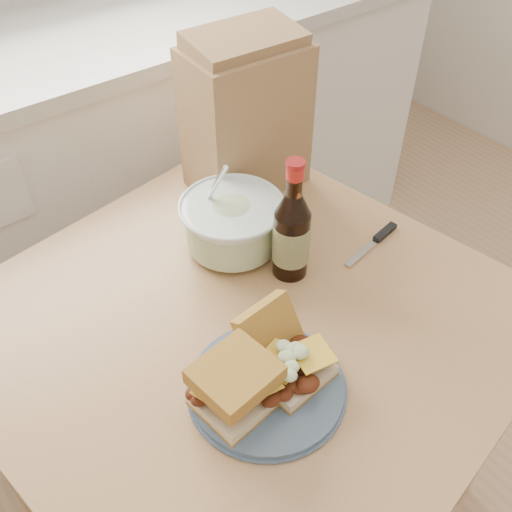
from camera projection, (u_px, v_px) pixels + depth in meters
cabinet_run at (82, 185)px, 1.78m from camera, size 2.50×0.64×0.94m
dining_table at (245, 353)px, 1.11m from camera, size 1.02×1.02×0.75m
plate at (267, 386)px, 0.91m from camera, size 0.25×0.25×0.02m
sandwich_left at (236, 385)px, 0.85m from camera, size 0.13×0.12×0.09m
sandwich_right at (285, 353)px, 0.91m from camera, size 0.12×0.16×0.09m
coleslaw_bowl at (232, 226)px, 1.13m from camera, size 0.21×0.21×0.21m
beer_bottle at (292, 234)px, 1.05m from camera, size 0.07×0.07×0.25m
knife at (379, 237)px, 1.18m from camera, size 0.17×0.04×0.01m
paper_bag at (246, 120)px, 1.22m from camera, size 0.26×0.18×0.32m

